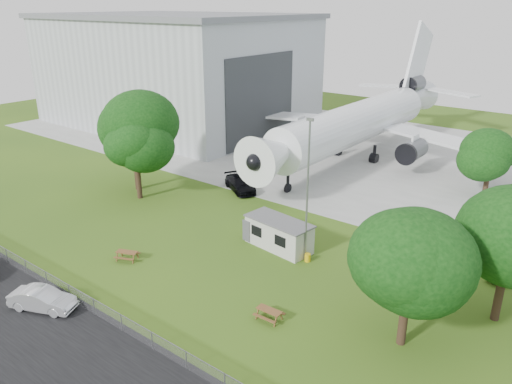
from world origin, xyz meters
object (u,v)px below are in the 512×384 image
Objects in this scene: airliner at (361,120)px; picnic_east at (269,319)px; site_cabin at (279,234)px; picnic_west at (128,260)px; car_centre_sedan at (43,300)px; hangar at (176,69)px.

airliner reaches higher than picnic_east.
site_cabin is 13.13m from picnic_west.
airliner is at bearing -24.12° from car_centre_sedan.
airliner is 30.33m from site_cabin.
hangar reaches higher than picnic_west.
hangar reaches higher than picnic_east.
airliner is 39.28m from picnic_west.
hangar is 0.90× the size of airliner.
airliner is 10.05× the size of car_centre_sedan.
picnic_west and picnic_east have the same top height.
airliner is 6.93× the size of site_cabin.
airliner is 40.79m from picnic_east.
picnic_east is at bearing -80.05° from car_centre_sedan.
site_cabin reaches higher than car_centre_sedan.
hangar reaches higher than car_centre_sedan.
picnic_east is 0.38× the size of car_centre_sedan.
car_centre_sedan is at bearing -90.53° from airliner.
picnic_west is 8.39m from car_centre_sedan.
picnic_west is (-1.59, -38.89, -5.27)m from airliner.
hangar is 9.06× the size of car_centre_sedan.
picnic_west is (34.38, -39.03, -9.41)m from hangar.
picnic_west is at bearing -48.62° from hangar.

